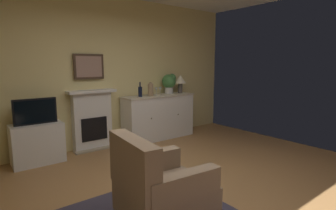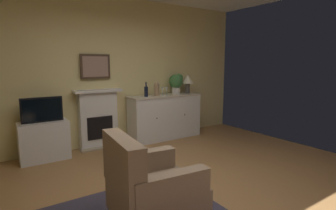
{
  "view_description": "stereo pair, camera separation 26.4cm",
  "coord_description": "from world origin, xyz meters",
  "px_view_note": "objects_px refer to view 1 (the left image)",
  "views": [
    {
      "loc": [
        -2.07,
        -2.22,
        1.57
      ],
      "look_at": [
        0.14,
        0.64,
        1.0
      ],
      "focal_mm": 28.18,
      "sensor_mm": 36.0,
      "label": 1
    },
    {
      "loc": [
        -1.85,
        -2.37,
        1.57
      ],
      "look_at": [
        0.14,
        0.64,
        1.0
      ],
      "focal_mm": 28.18,
      "sensor_mm": 36.0,
      "label": 2
    }
  ],
  "objects_px": {
    "fireplace_unit": "(92,120)",
    "tv_set": "(35,111)",
    "tv_cabinet": "(38,143)",
    "armchair": "(159,188)",
    "wine_glass_left": "(156,90)",
    "wine_glass_center": "(160,89)",
    "wine_bottle": "(140,91)",
    "table_lamp": "(180,81)",
    "vase_decorative": "(151,89)",
    "potted_plant_small": "(169,82)",
    "sideboard_cabinet": "(159,117)",
    "framed_picture": "(89,67)"
  },
  "relations": [
    {
      "from": "wine_bottle",
      "to": "fireplace_unit",
      "type": "bearing_deg",
      "value": 166.95
    },
    {
      "from": "framed_picture",
      "to": "sideboard_cabinet",
      "type": "relative_size",
      "value": 0.35
    },
    {
      "from": "framed_picture",
      "to": "wine_glass_center",
      "type": "relative_size",
      "value": 3.33
    },
    {
      "from": "framed_picture",
      "to": "tv_set",
      "type": "relative_size",
      "value": 0.89
    },
    {
      "from": "table_lamp",
      "to": "tv_cabinet",
      "type": "height_order",
      "value": "table_lamp"
    },
    {
      "from": "fireplace_unit",
      "to": "tv_set",
      "type": "xyz_separation_m",
      "value": [
        -0.97,
        -0.19,
        0.29
      ]
    },
    {
      "from": "tv_cabinet",
      "to": "framed_picture",
      "type": "bearing_deg",
      "value": 12.01
    },
    {
      "from": "table_lamp",
      "to": "wine_glass_center",
      "type": "height_order",
      "value": "table_lamp"
    },
    {
      "from": "sideboard_cabinet",
      "to": "wine_bottle",
      "type": "bearing_deg",
      "value": -175.84
    },
    {
      "from": "table_lamp",
      "to": "vase_decorative",
      "type": "distance_m",
      "value": 0.84
    },
    {
      "from": "wine_glass_left",
      "to": "potted_plant_small",
      "type": "relative_size",
      "value": 0.38
    },
    {
      "from": "framed_picture",
      "to": "wine_bottle",
      "type": "height_order",
      "value": "framed_picture"
    },
    {
      "from": "table_lamp",
      "to": "wine_glass_left",
      "type": "relative_size",
      "value": 2.42
    },
    {
      "from": "fireplace_unit",
      "to": "tv_set",
      "type": "height_order",
      "value": "fireplace_unit"
    },
    {
      "from": "wine_glass_left",
      "to": "wine_glass_center",
      "type": "relative_size",
      "value": 1.0
    },
    {
      "from": "wine_bottle",
      "to": "wine_glass_center",
      "type": "height_order",
      "value": "wine_bottle"
    },
    {
      "from": "wine_bottle",
      "to": "wine_glass_left",
      "type": "xyz_separation_m",
      "value": [
        0.39,
        0.01,
        0.01
      ]
    },
    {
      "from": "fireplace_unit",
      "to": "wine_glass_left",
      "type": "relative_size",
      "value": 6.67
    },
    {
      "from": "table_lamp",
      "to": "tv_cabinet",
      "type": "bearing_deg",
      "value": 179.71
    },
    {
      "from": "wine_bottle",
      "to": "vase_decorative",
      "type": "height_order",
      "value": "wine_bottle"
    },
    {
      "from": "potted_plant_small",
      "to": "armchair",
      "type": "xyz_separation_m",
      "value": [
        -2.12,
        -2.55,
        -0.8
      ]
    },
    {
      "from": "wine_glass_left",
      "to": "tv_set",
      "type": "relative_size",
      "value": 0.27
    },
    {
      "from": "framed_picture",
      "to": "tv_set",
      "type": "distance_m",
      "value": 1.21
    },
    {
      "from": "vase_decorative",
      "to": "tv_cabinet",
      "type": "xyz_separation_m",
      "value": [
        -2.12,
        0.06,
        -0.74
      ]
    },
    {
      "from": "table_lamp",
      "to": "framed_picture",
      "type": "bearing_deg",
      "value": 173.55
    },
    {
      "from": "table_lamp",
      "to": "wine_glass_center",
      "type": "xyz_separation_m",
      "value": [
        -0.56,
        -0.01,
        -0.16
      ]
    },
    {
      "from": "vase_decorative",
      "to": "tv_cabinet",
      "type": "distance_m",
      "value": 2.25
    },
    {
      "from": "tv_set",
      "to": "potted_plant_small",
      "type": "distance_m",
      "value": 2.7
    },
    {
      "from": "wine_bottle",
      "to": "potted_plant_small",
      "type": "xyz_separation_m",
      "value": [
        0.79,
        0.08,
        0.15
      ]
    },
    {
      "from": "wine_bottle",
      "to": "armchair",
      "type": "height_order",
      "value": "wine_bottle"
    },
    {
      "from": "tv_set",
      "to": "tv_cabinet",
      "type": "bearing_deg",
      "value": 90.0
    },
    {
      "from": "table_lamp",
      "to": "potted_plant_small",
      "type": "distance_m",
      "value": 0.28
    },
    {
      "from": "fireplace_unit",
      "to": "table_lamp",
      "type": "height_order",
      "value": "table_lamp"
    },
    {
      "from": "table_lamp",
      "to": "wine_glass_center",
      "type": "bearing_deg",
      "value": -178.57
    },
    {
      "from": "table_lamp",
      "to": "wine_bottle",
      "type": "relative_size",
      "value": 1.38
    },
    {
      "from": "wine_bottle",
      "to": "tv_cabinet",
      "type": "distance_m",
      "value": 2.02
    },
    {
      "from": "wine_glass_left",
      "to": "vase_decorative",
      "type": "relative_size",
      "value": 0.59
    },
    {
      "from": "sideboard_cabinet",
      "to": "wine_bottle",
      "type": "relative_size",
      "value": 5.47
    },
    {
      "from": "wine_bottle",
      "to": "table_lamp",
      "type": "bearing_deg",
      "value": 1.84
    },
    {
      "from": "wine_bottle",
      "to": "armchair",
      "type": "bearing_deg",
      "value": -118.34
    },
    {
      "from": "armchair",
      "to": "fireplace_unit",
      "type": "bearing_deg",
      "value": 81.1
    },
    {
      "from": "tv_cabinet",
      "to": "armchair",
      "type": "bearing_deg",
      "value": -77.53
    },
    {
      "from": "wine_bottle",
      "to": "wine_glass_center",
      "type": "relative_size",
      "value": 1.76
    },
    {
      "from": "tv_set",
      "to": "sideboard_cabinet",
      "type": "bearing_deg",
      "value": 0.2
    },
    {
      "from": "sideboard_cabinet",
      "to": "tv_cabinet",
      "type": "relative_size",
      "value": 2.11
    },
    {
      "from": "sideboard_cabinet",
      "to": "armchair",
      "type": "relative_size",
      "value": 1.72
    },
    {
      "from": "fireplace_unit",
      "to": "table_lamp",
      "type": "distance_m",
      "value": 2.08
    },
    {
      "from": "framed_picture",
      "to": "potted_plant_small",
      "type": "height_order",
      "value": "framed_picture"
    },
    {
      "from": "vase_decorative",
      "to": "armchair",
      "type": "height_order",
      "value": "vase_decorative"
    },
    {
      "from": "table_lamp",
      "to": "wine_bottle",
      "type": "xyz_separation_m",
      "value": [
        -1.06,
        -0.03,
        -0.17
      ]
    }
  ]
}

